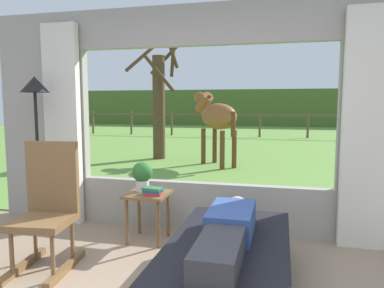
{
  "coord_description": "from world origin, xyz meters",
  "views": [
    {
      "loc": [
        0.87,
        -1.76,
        1.46
      ],
      "look_at": [
        0.0,
        1.8,
        1.05
      ],
      "focal_mm": 33.9,
      "sensor_mm": 36.0,
      "label": 1
    }
  ],
  "objects_px": {
    "pasture_tree": "(159,101)",
    "recliner_sofa": "(228,266)",
    "floor_lamp_left": "(36,107)",
    "book_stack": "(153,191)",
    "rocking_chair": "(48,207)",
    "potted_plant": "(142,174)",
    "side_table": "(148,202)",
    "horse": "(217,117)",
    "reclining_person": "(228,230)"
  },
  "relations": [
    {
      "from": "pasture_tree",
      "to": "recliner_sofa",
      "type": "bearing_deg",
      "value": -66.86
    },
    {
      "from": "recliner_sofa",
      "to": "floor_lamp_left",
      "type": "relative_size",
      "value": 0.97
    },
    {
      "from": "book_stack",
      "to": "pasture_tree",
      "type": "xyz_separation_m",
      "value": [
        -1.83,
        5.56,
        0.99
      ]
    },
    {
      "from": "rocking_chair",
      "to": "pasture_tree",
      "type": "relative_size",
      "value": 0.34
    },
    {
      "from": "rocking_chair",
      "to": "potted_plant",
      "type": "bearing_deg",
      "value": 48.83
    },
    {
      "from": "recliner_sofa",
      "to": "side_table",
      "type": "bearing_deg",
      "value": 138.25
    },
    {
      "from": "rocking_chair",
      "to": "horse",
      "type": "bearing_deg",
      "value": 77.41
    },
    {
      "from": "reclining_person",
      "to": "side_table",
      "type": "relative_size",
      "value": 2.75
    },
    {
      "from": "potted_plant",
      "to": "rocking_chair",
      "type": "bearing_deg",
      "value": -124.24
    },
    {
      "from": "recliner_sofa",
      "to": "reclining_person",
      "type": "distance_m",
      "value": 0.31
    },
    {
      "from": "potted_plant",
      "to": "floor_lamp_left",
      "type": "distance_m",
      "value": 1.47
    },
    {
      "from": "rocking_chair",
      "to": "potted_plant",
      "type": "distance_m",
      "value": 1.03
    },
    {
      "from": "floor_lamp_left",
      "to": "horse",
      "type": "height_order",
      "value": "floor_lamp_left"
    },
    {
      "from": "recliner_sofa",
      "to": "rocking_chair",
      "type": "relative_size",
      "value": 1.52
    },
    {
      "from": "recliner_sofa",
      "to": "floor_lamp_left",
      "type": "bearing_deg",
      "value": 158.31
    },
    {
      "from": "reclining_person",
      "to": "pasture_tree",
      "type": "height_order",
      "value": "pasture_tree"
    },
    {
      "from": "rocking_chair",
      "to": "side_table",
      "type": "relative_size",
      "value": 2.15
    },
    {
      "from": "side_table",
      "to": "pasture_tree",
      "type": "bearing_deg",
      "value": 107.59
    },
    {
      "from": "side_table",
      "to": "potted_plant",
      "type": "height_order",
      "value": "potted_plant"
    },
    {
      "from": "book_stack",
      "to": "horse",
      "type": "height_order",
      "value": "horse"
    },
    {
      "from": "horse",
      "to": "pasture_tree",
      "type": "distance_m",
      "value": 1.83
    },
    {
      "from": "recliner_sofa",
      "to": "floor_lamp_left",
      "type": "distance_m",
      "value": 2.8
    },
    {
      "from": "rocking_chair",
      "to": "potted_plant",
      "type": "relative_size",
      "value": 3.5
    },
    {
      "from": "pasture_tree",
      "to": "side_table",
      "type": "bearing_deg",
      "value": -72.41
    },
    {
      "from": "reclining_person",
      "to": "rocking_chair",
      "type": "xyz_separation_m",
      "value": [
        -1.64,
        0.16,
        0.02
      ]
    },
    {
      "from": "recliner_sofa",
      "to": "horse",
      "type": "xyz_separation_m",
      "value": [
        -1.09,
        5.69,
        0.94
      ]
    },
    {
      "from": "rocking_chair",
      "to": "floor_lamp_left",
      "type": "relative_size",
      "value": 0.63
    },
    {
      "from": "horse",
      "to": "rocking_chair",
      "type": "bearing_deg",
      "value": -137.23
    },
    {
      "from": "potted_plant",
      "to": "horse",
      "type": "distance_m",
      "value": 4.76
    },
    {
      "from": "reclining_person",
      "to": "side_table",
      "type": "bearing_deg",
      "value": 136.69
    },
    {
      "from": "reclining_person",
      "to": "pasture_tree",
      "type": "bearing_deg",
      "value": 113.28
    },
    {
      "from": "book_stack",
      "to": "floor_lamp_left",
      "type": "relative_size",
      "value": 0.12
    },
    {
      "from": "potted_plant",
      "to": "recliner_sofa",
      "type": "bearing_deg",
      "value": -41.69
    },
    {
      "from": "side_table",
      "to": "horse",
      "type": "relative_size",
      "value": 0.3
    },
    {
      "from": "floor_lamp_left",
      "to": "recliner_sofa",
      "type": "bearing_deg",
      "value": -21.99
    },
    {
      "from": "recliner_sofa",
      "to": "book_stack",
      "type": "bearing_deg",
      "value": 137.69
    },
    {
      "from": "recliner_sofa",
      "to": "side_table",
      "type": "distance_m",
      "value": 1.35
    },
    {
      "from": "reclining_person",
      "to": "potted_plant",
      "type": "relative_size",
      "value": 4.47
    },
    {
      "from": "rocking_chair",
      "to": "book_stack",
      "type": "distance_m",
      "value": 1.03
    },
    {
      "from": "book_stack",
      "to": "floor_lamp_left",
      "type": "bearing_deg",
      "value": 175.34
    },
    {
      "from": "reclining_person",
      "to": "book_stack",
      "type": "xyz_separation_m",
      "value": [
        -0.9,
        0.88,
        0.04
      ]
    },
    {
      "from": "rocking_chair",
      "to": "potted_plant",
      "type": "height_order",
      "value": "rocking_chair"
    },
    {
      "from": "reclining_person",
      "to": "rocking_chair",
      "type": "bearing_deg",
      "value": 174.66
    },
    {
      "from": "recliner_sofa",
      "to": "reclining_person",
      "type": "xyz_separation_m",
      "value": [
        0.0,
        -0.05,
        0.3
      ]
    },
    {
      "from": "floor_lamp_left",
      "to": "horse",
      "type": "bearing_deg",
      "value": 75.11
    },
    {
      "from": "recliner_sofa",
      "to": "floor_lamp_left",
      "type": "xyz_separation_m",
      "value": [
        -2.35,
        0.95,
        1.21
      ]
    },
    {
      "from": "potted_plant",
      "to": "floor_lamp_left",
      "type": "height_order",
      "value": "floor_lamp_left"
    },
    {
      "from": "side_table",
      "to": "pasture_tree",
      "type": "relative_size",
      "value": 0.16
    },
    {
      "from": "horse",
      "to": "potted_plant",
      "type": "bearing_deg",
      "value": -131.34
    },
    {
      "from": "reclining_person",
      "to": "floor_lamp_left",
      "type": "height_order",
      "value": "floor_lamp_left"
    }
  ]
}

